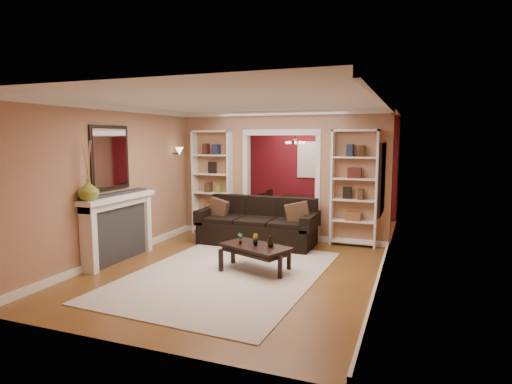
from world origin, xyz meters
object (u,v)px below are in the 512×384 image
at_px(bookshelf_left, 212,183).
at_px(coffee_table, 255,258).
at_px(dining_table, 294,211).
at_px(sofa, 257,222).
at_px(bookshelf_right, 354,188).
at_px(fireplace, 120,228).

bearing_deg(bookshelf_left, coffee_table, -50.14).
bearing_deg(dining_table, coffee_table, -173.33).
bearing_deg(dining_table, sofa, 177.27).
relative_size(bookshelf_right, dining_table, 1.33).
height_order(bookshelf_right, dining_table, bookshelf_right).
bearing_deg(coffee_table, bookshelf_left, 151.92).
height_order(coffee_table, bookshelf_right, bookshelf_right).
relative_size(coffee_table, bookshelf_right, 0.48).
xyz_separation_m(sofa, bookshelf_right, (1.82, 0.58, 0.68)).
relative_size(fireplace, dining_table, 0.99).
bearing_deg(fireplace, coffee_table, 7.05).
xyz_separation_m(coffee_table, bookshelf_right, (1.24, 2.23, 0.94)).
xyz_separation_m(bookshelf_left, dining_table, (1.39, 1.80, -0.85)).
bearing_deg(fireplace, sofa, 46.99).
bearing_deg(bookshelf_right, dining_table, 133.52).
bearing_deg(bookshelf_right, sofa, -162.33).
distance_m(sofa, dining_table, 2.39).
relative_size(sofa, dining_table, 1.38).
bearing_deg(bookshelf_left, bookshelf_right, 0.00).
relative_size(bookshelf_left, bookshelf_right, 1.00).
height_order(sofa, coffee_table, sofa).
bearing_deg(dining_table, bookshelf_right, -136.48).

